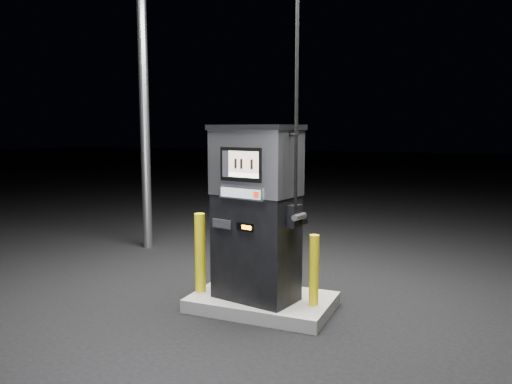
% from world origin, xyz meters
% --- Properties ---
extents(ground, '(80.00, 80.00, 0.00)m').
position_xyz_m(ground, '(0.00, 0.00, 0.00)').
color(ground, black).
rests_on(ground, ground).
extents(pump_island, '(1.60, 1.00, 0.15)m').
position_xyz_m(pump_island, '(0.00, 0.00, 0.07)').
color(pump_island, slate).
rests_on(pump_island, ground).
extents(fuel_dispenser, '(1.13, 0.77, 4.08)m').
position_xyz_m(fuel_dispenser, '(-0.03, -0.10, 1.16)').
color(fuel_dispenser, black).
rests_on(fuel_dispenser, pump_island).
extents(bollard_left, '(0.16, 0.16, 0.94)m').
position_xyz_m(bollard_left, '(-0.74, -0.13, 0.62)').
color(bollard_left, yellow).
rests_on(bollard_left, pump_island).
extents(bollard_right, '(0.11, 0.11, 0.79)m').
position_xyz_m(bollard_right, '(0.63, -0.05, 0.54)').
color(bollard_right, yellow).
rests_on(bollard_right, pump_island).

